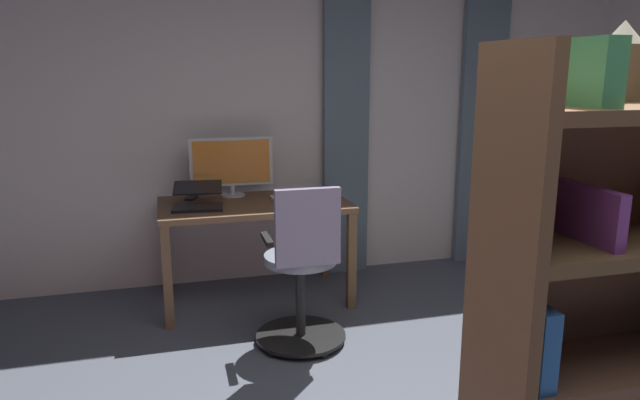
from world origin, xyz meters
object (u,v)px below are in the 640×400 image
(desk, at_px, (254,215))
(cell_phone_by_monitor, at_px, (191,198))
(computer_keyboard, at_px, (299,197))
(laptop, at_px, (198,200))
(office_chair, at_px, (303,272))
(computer_monitor, at_px, (232,164))
(floor_lamp, at_px, (617,97))
(bookshelf, at_px, (629,348))

(desk, height_order, cell_phone_by_monitor, cell_phone_by_monitor)
(computer_keyboard, bearing_deg, laptop, 6.71)
(office_chair, xyz_separation_m, computer_monitor, (0.28, -1.08, 0.50))
(desk, relative_size, cell_phone_by_monitor, 9.25)
(office_chair, height_order, floor_lamp, floor_lamp)
(laptop, relative_size, bookshelf, 0.21)
(computer_keyboard, bearing_deg, desk, 3.02)
(laptop, distance_m, cell_phone_by_monitor, 0.31)
(computer_monitor, height_order, bookshelf, bookshelf)
(office_chair, bearing_deg, desk, 101.43)
(desk, distance_m, computer_monitor, 0.44)
(floor_lamp, bearing_deg, desk, -36.32)
(computer_monitor, xyz_separation_m, computer_keyboard, (-0.46, 0.24, -0.23))
(bookshelf, bearing_deg, cell_phone_by_monitor, -70.00)
(computer_keyboard, bearing_deg, computer_monitor, -27.58)
(desk, distance_m, computer_keyboard, 0.35)
(office_chair, xyz_separation_m, laptop, (0.55, -0.75, 0.31))
(office_chair, bearing_deg, bookshelf, -74.59)
(floor_lamp, bearing_deg, computer_keyboard, -42.46)
(floor_lamp, bearing_deg, bookshelf, 50.76)
(bookshelf, height_order, floor_lamp, floor_lamp)
(cell_phone_by_monitor, bearing_deg, laptop, 112.20)
(desk, xyz_separation_m, cell_phone_by_monitor, (0.43, -0.24, 0.10))
(computer_monitor, distance_m, laptop, 0.47)
(office_chair, xyz_separation_m, computer_keyboard, (-0.18, -0.84, 0.27))
(computer_keyboard, height_order, laptop, laptop)
(office_chair, bearing_deg, computer_monitor, 105.07)
(bookshelf, bearing_deg, laptop, -68.46)
(laptop, xyz_separation_m, floor_lamp, (-2.21, 1.26, 0.72))
(computer_keyboard, xyz_separation_m, bookshelf, (-0.32, 2.76, 0.12))
(bookshelf, bearing_deg, computer_keyboard, -83.34)
(desk, xyz_separation_m, bookshelf, (-0.66, 2.74, 0.23))
(floor_lamp, bearing_deg, office_chair, -17.21)
(computer_monitor, bearing_deg, office_chair, 104.35)
(desk, xyz_separation_m, floor_lamp, (-1.81, 1.33, 0.87))
(laptop, bearing_deg, cell_phone_by_monitor, -78.37)
(desk, bearing_deg, laptop, 9.81)
(computer_monitor, bearing_deg, bookshelf, 104.57)
(cell_phone_by_monitor, bearing_deg, office_chair, 135.36)
(office_chair, xyz_separation_m, cell_phone_by_monitor, (0.58, -1.06, 0.26))
(floor_lamp, bearing_deg, cell_phone_by_monitor, -35.07)
(computer_monitor, xyz_separation_m, cell_phone_by_monitor, (0.31, 0.02, -0.24))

